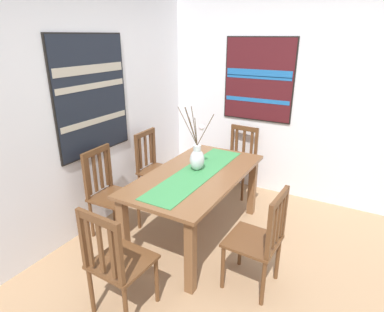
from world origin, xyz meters
The scene contains 13 objects.
ground_plane centered at (0.00, 0.00, -0.01)m, with size 6.40×6.40×0.03m, color #A37F5B.
wall_back centered at (0.00, 1.86, 1.35)m, with size 6.40×0.12×2.70m, color silver.
wall_side centered at (1.86, 0.00, 1.35)m, with size 0.12×6.40×2.70m, color silver.
dining_table centered at (0.32, 0.67, 0.63)m, with size 1.66×0.87×0.74m.
table_runner centered at (0.32, 0.67, 0.75)m, with size 1.52×0.36×0.01m, color #388447.
centerpiece_vase centered at (0.40, 0.71, 0.88)m, with size 0.26×0.34×0.69m.
chair_0 centered at (-0.89, 0.68, 0.48)m, with size 0.44×0.44×0.94m.
chair_1 centered at (-0.09, -0.16, 0.48)m, with size 0.44×0.44×0.93m.
chair_2 centered at (1.56, 0.69, 0.47)m, with size 0.45×0.45×0.91m.
chair_3 centered at (0.74, 1.51, 0.48)m, with size 0.43×0.43×0.95m.
chair_4 centered at (-0.07, 1.53, 0.49)m, with size 0.44×0.44×0.96m.
painting_on_back_wall centered at (0.08, 1.79, 1.47)m, with size 0.98×0.05×1.24m.
painting_on_side_wall centered at (1.79, 0.57, 1.52)m, with size 0.05×0.93×1.07m.
Camera 1 is at (-2.33, -0.78, 2.07)m, focal length 30.13 mm.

